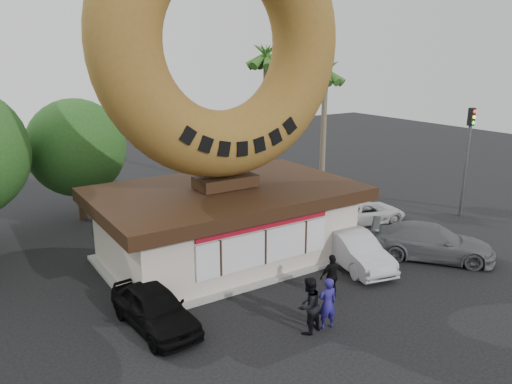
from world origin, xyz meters
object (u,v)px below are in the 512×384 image
object	(u,v)px
street_lamp	(110,133)
car_grey	(432,242)
car_black	(155,308)
traffic_signal	(468,149)
car_white	(366,212)
donut_shop	(226,221)
person_center	(309,305)
giant_donut	(223,42)
car_silver	(354,249)
person_left	(327,303)
person_right	(332,276)

from	to	relation	value
street_lamp	car_grey	world-z (taller)	street_lamp
street_lamp	car_black	world-z (taller)	street_lamp
traffic_signal	car_white	distance (m)	6.55
donut_shop	car_white	distance (m)	8.83
donut_shop	person_center	world-z (taller)	donut_shop
donut_shop	person_center	xyz separation A→B (m)	(-0.82, -6.82, -0.80)
person_center	giant_donut	bearing A→B (deg)	-110.10
car_silver	car_grey	distance (m)	3.72
donut_shop	car_white	xyz separation A→B (m)	(8.75, 0.15, -1.17)
car_silver	car_white	size ratio (longest dim) A/B	1.04
person_left	person_center	distance (m)	0.71
person_right	car_grey	xyz separation A→B (m)	(6.20, 0.38, -0.08)
person_center	car_black	xyz separation A→B (m)	(-4.10, 3.04, -0.26)
donut_shop	street_lamp	bearing A→B (deg)	100.50
car_black	car_silver	distance (m)	9.12
person_left	person_right	size ratio (longest dim) A/B	1.07
traffic_signal	car_white	xyz separation A→B (m)	(-5.25, 2.14, -3.27)
giant_donut	traffic_signal	size ratio (longest dim) A/B	1.81
person_left	person_center	xyz separation A→B (m)	(-0.69, 0.13, 0.07)
traffic_signal	car_black	xyz separation A→B (m)	(-18.92, -1.79, -3.16)
person_left	car_black	size ratio (longest dim) A/B	0.43
car_black	car_white	bearing A→B (deg)	11.05
giant_donut	traffic_signal	world-z (taller)	giant_donut
donut_shop	car_grey	bearing A→B (deg)	-32.91
giant_donut	car_black	size ratio (longest dim) A/B	2.63
car_black	car_silver	bearing A→B (deg)	-4.35
person_right	street_lamp	bearing A→B (deg)	-67.30
car_silver	street_lamp	bearing A→B (deg)	126.04
donut_shop	traffic_signal	distance (m)	14.30
car_white	traffic_signal	bearing A→B (deg)	-98.90
person_center	car_silver	distance (m)	5.93
person_left	car_black	world-z (taller)	person_left
car_white	car_grey	bearing A→B (deg)	-178.45
donut_shop	traffic_signal	size ratio (longest dim) A/B	1.84
traffic_signal	car_white	size ratio (longest dim) A/B	1.41
traffic_signal	car_silver	world-z (taller)	traffic_signal
car_grey	giant_donut	bearing A→B (deg)	106.41
traffic_signal	car_black	size ratio (longest dim) A/B	1.46
traffic_signal	person_right	xyz separation A→B (m)	(-12.52, -3.36, -3.02)
person_right	car_grey	size ratio (longest dim) A/B	0.32
street_lamp	traffic_signal	xyz separation A→B (m)	(15.86, -12.01, -0.61)
person_left	car_white	xyz separation A→B (m)	(8.88, 7.09, -0.30)
car_black	car_grey	bearing A→B (deg)	-10.39
donut_shop	giant_donut	xyz separation A→B (m)	(0.00, 0.02, 7.52)
donut_shop	car_white	bearing A→B (deg)	0.98
car_white	person_left	bearing A→B (deg)	141.91
donut_shop	traffic_signal	world-z (taller)	traffic_signal
person_left	car_black	bearing A→B (deg)	-21.62
car_black	car_white	size ratio (longest dim) A/B	0.97
traffic_signal	car_grey	distance (m)	7.64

